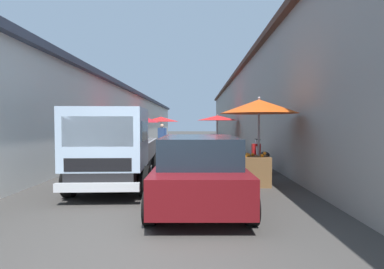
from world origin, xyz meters
TOP-DOWN VIEW (x-y plane):
  - ground at (13.50, 0.00)m, footprint 90.00×90.00m
  - building_left_whitewash at (15.75, 7.18)m, footprint 49.80×7.50m
  - building_right_concrete at (15.75, -7.18)m, footprint 49.80×7.50m
  - fruit_stall_mid_lane at (17.55, 1.84)m, footprint 2.62×2.62m
  - fruit_stall_near_left at (9.82, 2.06)m, footprint 2.22×2.22m
  - fruit_stall_far_right at (16.61, -2.26)m, footprint 2.89×2.89m
  - fruit_stall_near_right at (4.26, -2.50)m, footprint 2.16×2.16m
  - hatchback_car at (2.29, -0.84)m, footprint 3.94×1.98m
  - delivery_truck at (3.55, 1.34)m, footprint 5.01×2.18m
  - vendor_by_crates at (13.25, 1.27)m, footprint 0.44×0.56m
  - parked_scooter at (6.60, -3.12)m, footprint 1.69×0.46m

SIDE VIEW (x-z plane):
  - ground at x=13.50m, z-range 0.00..0.00m
  - parked_scooter at x=6.60m, z-range -0.12..1.02m
  - hatchback_car at x=2.29m, z-range 0.01..1.46m
  - vendor_by_crates at x=13.25m, z-range 0.14..1.83m
  - delivery_truck at x=3.55m, z-range 0.00..2.08m
  - fruit_stall_mid_lane at x=17.55m, z-range 0.61..2.89m
  - fruit_stall_near_left at x=9.82m, z-range 0.61..2.91m
  - fruit_stall_near_right at x=4.26m, z-range 0.58..3.05m
  - fruit_stall_far_right at x=16.61m, z-range 0.70..3.05m
  - building_left_whitewash at x=15.75m, z-range 0.01..4.05m
  - building_right_concrete at x=15.75m, z-range 0.01..5.41m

